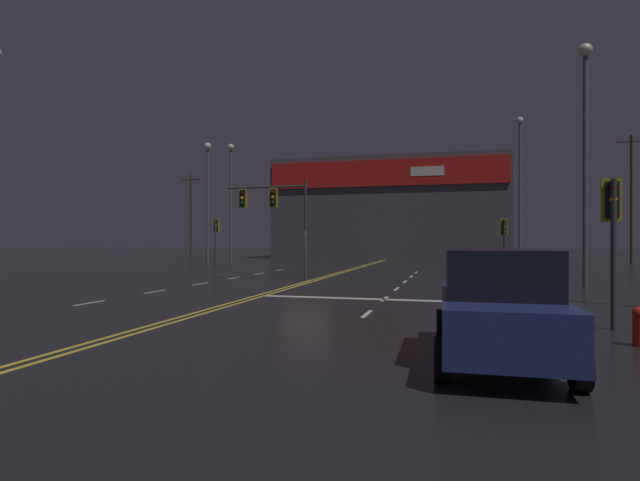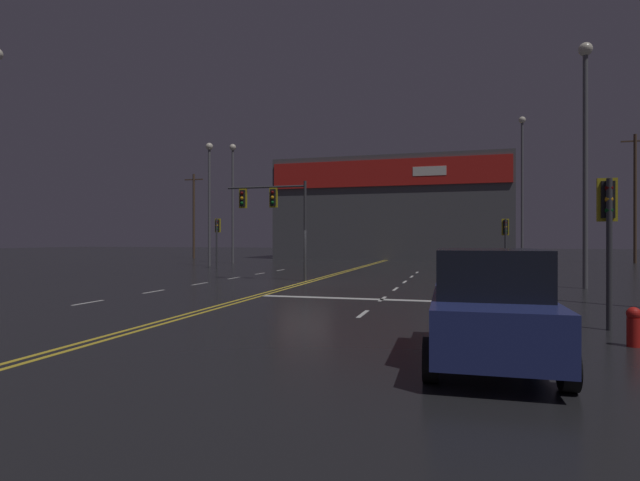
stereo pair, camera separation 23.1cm
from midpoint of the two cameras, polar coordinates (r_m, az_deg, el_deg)
name	(u,v)px [view 1 (the left image)]	position (r m, az deg, el deg)	size (l,w,h in m)	color
ground_plane	(305,283)	(23.65, -2.00, -4.86)	(200.00, 200.00, 0.00)	black
road_markings	(315,285)	(22.50, -0.82, -5.10)	(13.41, 60.00, 0.01)	gold
traffic_signal_median	(272,206)	(25.17, -5.79, 3.99)	(4.22, 0.36, 4.94)	#38383D
traffic_signal_corner_northeast	(504,233)	(31.79, 20.12, 0.77)	(0.42, 0.36, 3.30)	#38383D
traffic_signal_corner_northwest	(216,232)	(36.42, -11.98, 0.99)	(0.42, 0.36, 3.56)	#38383D
traffic_signal_corner_southeast	(612,218)	(13.13, 29.98, 2.23)	(0.42, 0.36, 3.45)	#38383D
streetlight_near_left	(585,134)	(24.01, 27.80, 10.73)	(0.56, 0.56, 10.26)	#59595E
streetlight_near_right	(208,187)	(39.70, -12.88, 5.93)	(0.56, 0.56, 9.55)	#59595E
streetlight_median_approach	(520,174)	(44.75, 21.73, 7.12)	(0.56, 0.56, 12.21)	#59595E
streetlight_far_median	(231,188)	(43.91, -10.29, 5.92)	(0.56, 0.56, 10.31)	#59595E
fire_hydrant	(640,325)	(11.39, 32.22, -8.20)	(0.35, 0.26, 0.76)	red
parked_car	(497,305)	(8.88, 18.92, -6.96)	(2.11, 4.34, 1.88)	navy
building_backdrop	(390,210)	(55.16, 7.92, 3.48)	(24.20, 10.23, 10.57)	#4C4C51
utility_pole_row	(406,206)	(49.17, 9.69, 3.94)	(44.87, 0.26, 11.17)	#4C3828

